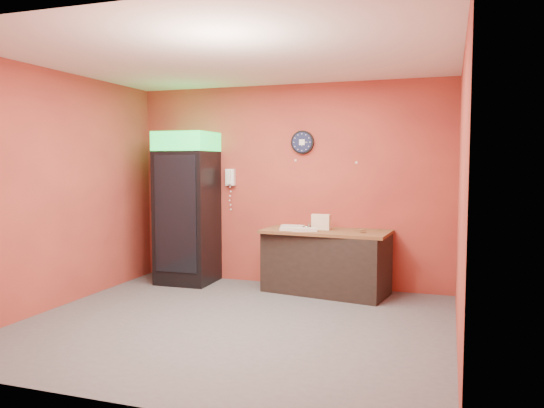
% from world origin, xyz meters
% --- Properties ---
extents(floor, '(4.50, 4.50, 0.00)m').
position_xyz_m(floor, '(0.00, 0.00, 0.00)').
color(floor, '#47474C').
rests_on(floor, ground).
extents(back_wall, '(4.50, 0.02, 2.80)m').
position_xyz_m(back_wall, '(0.00, 2.00, 1.40)').
color(back_wall, '#AF4431').
rests_on(back_wall, floor).
extents(left_wall, '(0.02, 4.00, 2.80)m').
position_xyz_m(left_wall, '(-2.25, 0.00, 1.40)').
color(left_wall, '#AF4431').
rests_on(left_wall, floor).
extents(right_wall, '(0.02, 4.00, 2.80)m').
position_xyz_m(right_wall, '(2.25, 0.00, 1.40)').
color(right_wall, '#AF4431').
rests_on(right_wall, floor).
extents(ceiling, '(4.50, 4.00, 0.02)m').
position_xyz_m(ceiling, '(0.00, 0.00, 2.80)').
color(ceiling, white).
rests_on(ceiling, back_wall).
extents(beverage_cooler, '(0.77, 0.78, 2.15)m').
position_xyz_m(beverage_cooler, '(-1.40, 1.60, 1.05)').
color(beverage_cooler, black).
rests_on(beverage_cooler, floor).
extents(prep_counter, '(1.68, 0.95, 0.80)m').
position_xyz_m(prep_counter, '(0.62, 1.65, 0.40)').
color(prep_counter, black).
rests_on(prep_counter, floor).
extents(wall_clock, '(0.32, 0.06, 0.32)m').
position_xyz_m(wall_clock, '(0.21, 1.97, 2.00)').
color(wall_clock, black).
rests_on(wall_clock, back_wall).
extents(wall_phone, '(0.13, 0.11, 0.24)m').
position_xyz_m(wall_phone, '(-0.87, 1.95, 1.51)').
color(wall_phone, white).
rests_on(wall_phone, back_wall).
extents(butcher_paper, '(1.69, 0.90, 0.04)m').
position_xyz_m(butcher_paper, '(0.62, 1.65, 0.82)').
color(butcher_paper, brown).
rests_on(butcher_paper, prep_counter).
extents(sub_roll_stack, '(0.25, 0.10, 0.21)m').
position_xyz_m(sub_roll_stack, '(0.55, 1.64, 0.94)').
color(sub_roll_stack, beige).
rests_on(sub_roll_stack, butcher_paper).
extents(wrapped_sandwich_left, '(0.29, 0.13, 0.04)m').
position_xyz_m(wrapped_sandwich_left, '(0.21, 1.45, 0.86)').
color(wrapped_sandwich_left, beige).
rests_on(wrapped_sandwich_left, butcher_paper).
extents(wrapped_sandwich_mid, '(0.33, 0.21, 0.04)m').
position_xyz_m(wrapped_sandwich_mid, '(0.39, 1.43, 0.86)').
color(wrapped_sandwich_mid, beige).
rests_on(wrapped_sandwich_mid, butcher_paper).
extents(wrapped_sandwich_right, '(0.31, 0.13, 0.04)m').
position_xyz_m(wrapped_sandwich_right, '(0.15, 1.68, 0.86)').
color(wrapped_sandwich_right, beige).
rests_on(wrapped_sandwich_right, butcher_paper).
extents(kitchen_tool, '(0.06, 0.06, 0.06)m').
position_xyz_m(kitchen_tool, '(0.36, 1.80, 0.87)').
color(kitchen_tool, silver).
rests_on(kitchen_tool, butcher_paper).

